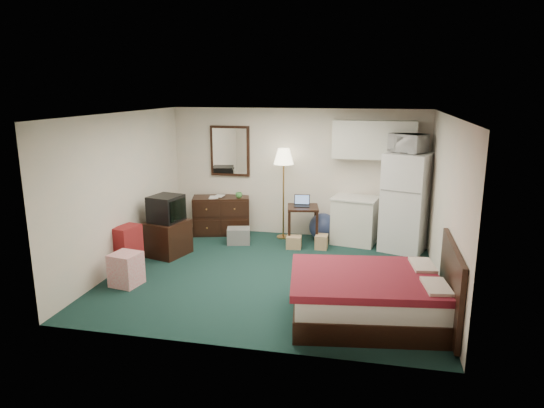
% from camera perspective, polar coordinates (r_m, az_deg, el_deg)
% --- Properties ---
extents(floor, '(5.00, 4.50, 0.01)m').
position_cam_1_polar(floor, '(7.74, 0.14, -8.31)').
color(floor, '#112C28').
rests_on(floor, ground).
extents(ceiling, '(5.00, 4.50, 0.01)m').
position_cam_1_polar(ceiling, '(7.19, 0.15, 10.51)').
color(ceiling, beige).
rests_on(ceiling, walls).
extents(walls, '(5.01, 4.51, 2.50)m').
position_cam_1_polar(walls, '(7.37, 0.14, 0.75)').
color(walls, beige).
rests_on(walls, floor).
extents(mirror, '(0.80, 0.06, 1.00)m').
position_cam_1_polar(mirror, '(9.75, -4.96, 6.24)').
color(mirror, white).
rests_on(mirror, walls).
extents(upper_cabinets, '(1.50, 0.35, 0.70)m').
position_cam_1_polar(upper_cabinets, '(9.15, 11.89, 7.41)').
color(upper_cabinets, silver).
rests_on(upper_cabinets, walls).
extents(headboard, '(0.06, 1.56, 1.00)m').
position_cam_1_polar(headboard, '(6.32, 20.29, -8.96)').
color(headboard, black).
rests_on(headboard, walls).
extents(dresser, '(1.21, 0.79, 0.76)m').
position_cam_1_polar(dresser, '(9.81, -5.98, -1.31)').
color(dresser, black).
rests_on(dresser, floor).
extents(floor_lamp, '(0.40, 0.40, 1.76)m').
position_cam_1_polar(floor_lamp, '(9.37, 1.36, 1.20)').
color(floor_lamp, '#B98746').
rests_on(floor_lamp, floor).
extents(desk, '(0.66, 0.66, 0.72)m').
position_cam_1_polar(desk, '(9.15, 3.63, -2.48)').
color(desk, black).
rests_on(desk, floor).
extents(exercise_ball, '(0.56, 0.56, 0.53)m').
position_cam_1_polar(exercise_ball, '(9.40, 6.00, -2.69)').
color(exercise_ball, navy).
rests_on(exercise_ball, floor).
extents(kitchen_counter, '(0.88, 0.73, 0.86)m').
position_cam_1_polar(kitchen_counter, '(9.27, 9.67, -1.99)').
color(kitchen_counter, silver).
rests_on(kitchen_counter, floor).
extents(fridge, '(0.93, 0.93, 1.77)m').
position_cam_1_polar(fridge, '(8.97, 15.45, 0.20)').
color(fridge, white).
rests_on(fridge, floor).
extents(bed, '(2.04, 1.69, 0.59)m').
position_cam_1_polar(bed, '(6.35, 11.17, -10.75)').
color(bed, maroon).
rests_on(bed, floor).
extents(tv_stand, '(0.77, 0.80, 0.61)m').
position_cam_1_polar(tv_stand, '(8.74, -12.20, -3.92)').
color(tv_stand, black).
rests_on(tv_stand, floor).
extents(suitcase, '(0.37, 0.49, 0.72)m').
position_cam_1_polar(suitcase, '(8.20, -16.60, -4.95)').
color(suitcase, '#5E150C').
rests_on(suitcase, floor).
extents(retail_box, '(0.46, 0.46, 0.49)m').
position_cam_1_polar(retail_box, '(7.59, -16.79, -7.35)').
color(retail_box, silver).
rests_on(retail_box, floor).
extents(file_bin, '(0.49, 0.41, 0.30)m').
position_cam_1_polar(file_bin, '(9.21, -3.95, -3.74)').
color(file_bin, slate).
rests_on(file_bin, floor).
extents(cardboard_box_a, '(0.29, 0.25, 0.23)m').
position_cam_1_polar(cardboard_box_a, '(8.94, 2.59, -4.51)').
color(cardboard_box_a, '#936C48').
rests_on(cardboard_box_a, floor).
extents(cardboard_box_b, '(0.22, 0.26, 0.26)m').
position_cam_1_polar(cardboard_box_b, '(8.95, 5.84, -4.44)').
color(cardboard_box_b, '#936C48').
rests_on(cardboard_box_b, floor).
extents(laptop, '(0.32, 0.27, 0.20)m').
position_cam_1_polar(laptop, '(9.04, 3.53, 0.33)').
color(laptop, black).
rests_on(laptop, desk).
extents(crt_tv, '(0.60, 0.63, 0.46)m').
position_cam_1_polar(crt_tv, '(8.61, -12.35, -0.52)').
color(crt_tv, black).
rests_on(crt_tv, tv_stand).
extents(microwave, '(0.68, 0.61, 0.41)m').
position_cam_1_polar(microwave, '(8.85, 15.72, 7.16)').
color(microwave, white).
rests_on(microwave, fridge).
extents(book_a, '(0.18, 0.06, 0.25)m').
position_cam_1_polar(book_a, '(9.62, -7.40, 1.44)').
color(book_a, '#936C48').
rests_on(book_a, dresser).
extents(book_b, '(0.18, 0.03, 0.24)m').
position_cam_1_polar(book_b, '(9.73, -6.75, 1.58)').
color(book_b, '#936C48').
rests_on(book_b, dresser).
extents(mug, '(0.17, 0.16, 0.13)m').
position_cam_1_polar(mug, '(9.58, -3.92, 1.12)').
color(mug, '#499544').
rests_on(mug, dresser).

